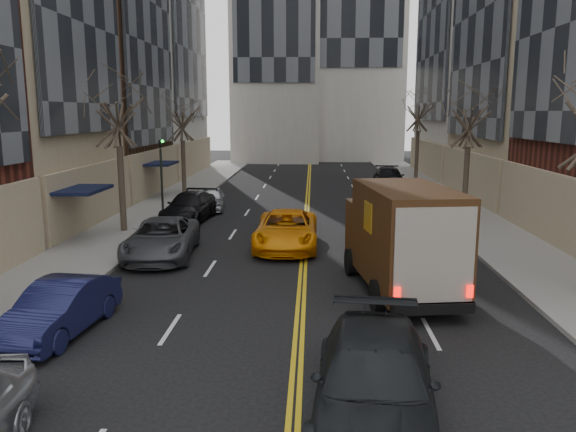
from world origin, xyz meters
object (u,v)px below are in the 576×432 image
(ups_truck, at_px, (401,239))
(observer_sedan, at_px, (374,382))
(pedestrian, at_px, (359,242))
(taxi, at_px, (286,230))

(ups_truck, xyz_separation_m, observer_sedan, (-1.67, -7.91, -0.96))
(observer_sedan, height_order, pedestrian, pedestrian)
(ups_truck, relative_size, taxi, 1.18)
(ups_truck, xyz_separation_m, taxi, (-3.97, 5.94, -0.99))
(ups_truck, bearing_deg, observer_sedan, -109.88)
(pedestrian, bearing_deg, observer_sedan, 155.83)
(ups_truck, bearing_deg, pedestrian, 101.61)
(ups_truck, height_order, pedestrian, ups_truck)
(observer_sedan, bearing_deg, taxi, 105.53)
(pedestrian, bearing_deg, ups_truck, 178.38)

